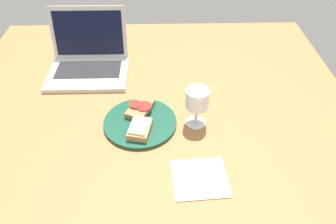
% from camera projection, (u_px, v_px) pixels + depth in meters
% --- Properties ---
extents(wooden_table, '(1.40, 1.40, 0.03)m').
position_uv_depth(wooden_table, '(153.00, 123.00, 1.09)').
color(wooden_table, '#9E6B3D').
rests_on(wooden_table, ground).
extents(plate, '(0.24, 0.24, 0.01)m').
position_uv_depth(plate, '(140.00, 123.00, 1.06)').
color(plate, '#144733').
rests_on(plate, wooden_table).
extents(sandwich_with_tomato, '(0.10, 0.12, 0.03)m').
position_uv_depth(sandwich_with_tomato, '(140.00, 108.00, 1.08)').
color(sandwich_with_tomato, '#937047').
rests_on(sandwich_with_tomato, plate).
extents(sandwich_with_cheese, '(0.08, 0.10, 0.03)m').
position_uv_depth(sandwich_with_cheese, '(140.00, 129.00, 1.01)').
color(sandwich_with_cheese, '#A88456').
rests_on(sandwich_with_cheese, plate).
extents(wine_glass, '(0.07, 0.07, 0.13)m').
position_uv_depth(wine_glass, '(197.00, 100.00, 1.00)').
color(wine_glass, white).
rests_on(wine_glass, wooden_table).
extents(laptop, '(0.30, 0.26, 0.22)m').
position_uv_depth(laptop, '(88.00, 61.00, 1.27)').
color(laptop, silver).
rests_on(laptop, wooden_table).
extents(napkin, '(0.16, 0.15, 0.00)m').
position_uv_depth(napkin, '(200.00, 178.00, 0.89)').
color(napkin, white).
rests_on(napkin, wooden_table).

